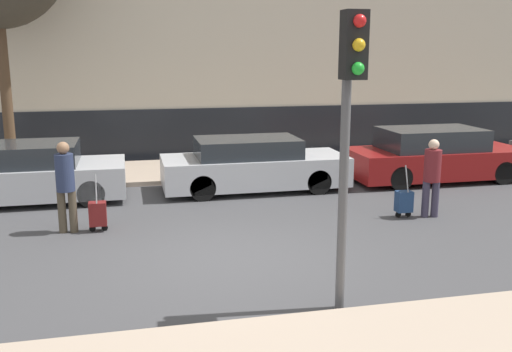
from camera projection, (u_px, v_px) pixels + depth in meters
ground_plane at (227, 257)px, 9.45m from camera, size 80.00×80.00×0.00m
sidewalk_far at (184, 170)px, 16.11m from camera, size 28.00×3.00×0.12m
parked_car_0 at (35, 174)px, 12.94m from camera, size 3.91×1.90×1.33m
parked_car_1 at (253, 165)px, 13.96m from camera, size 4.48×1.75×1.29m
parked_car_2 at (435, 156)px, 15.02m from camera, size 4.64×1.85×1.39m
pedestrian_left at (65, 181)px, 10.55m from camera, size 0.35×0.34×1.73m
trolley_left at (98, 214)px, 10.74m from camera, size 0.34×0.29×1.11m
pedestrian_right at (432, 174)px, 11.58m from camera, size 0.35×0.34×1.61m
trolley_right at (404, 202)px, 11.67m from camera, size 0.34×0.29×1.09m
traffic_light at (349, 104)px, 6.88m from camera, size 0.28×0.47×3.80m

